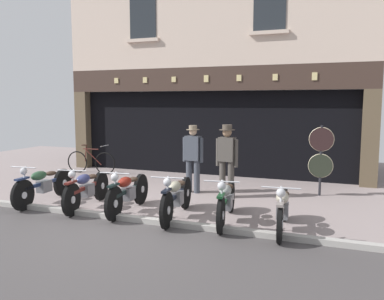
{
  "coord_description": "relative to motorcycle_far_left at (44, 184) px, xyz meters",
  "views": [
    {
      "loc": [
        3.98,
        -6.49,
        2.27
      ],
      "look_at": [
        0.49,
        2.53,
        1.11
      ],
      "focal_mm": 37.75,
      "sensor_mm": 36.0,
      "label": 1
    }
  ],
  "objects": [
    {
      "name": "ground",
      "position": [
        2.34,
        -1.59,
        -0.47
      ],
      "size": [
        21.56,
        22.0,
        0.18
      ],
      "color": "gray"
    },
    {
      "name": "shop_facade",
      "position": [
        2.34,
        6.38,
        1.34
      ],
      "size": [
        9.86,
        4.42,
        6.63
      ],
      "color": "black",
      "rests_on": "ground"
    },
    {
      "name": "motorcycle_far_left",
      "position": [
        0.0,
        0.0,
        0.0
      ],
      "size": [
        0.62,
        2.06,
        0.93
      ],
      "rotation": [
        0.0,
        0.0,
        3.21
      ],
      "color": "black",
      "rests_on": "ground"
    },
    {
      "name": "motorcycle_left",
      "position": [
        1.15,
        0.01,
        0.0
      ],
      "size": [
        0.62,
        2.02,
        0.93
      ],
      "rotation": [
        0.0,
        0.0,
        3.3
      ],
      "color": "black",
      "rests_on": "ground"
    },
    {
      "name": "motorcycle_center_left",
      "position": [
        2.15,
        0.02,
        0.0
      ],
      "size": [
        0.62,
        2.0,
        0.94
      ],
      "rotation": [
        0.0,
        0.0,
        3.24
      ],
      "color": "black",
      "rests_on": "ground"
    },
    {
      "name": "motorcycle_center",
      "position": [
        3.26,
        -0.0,
        0.01
      ],
      "size": [
        0.62,
        2.1,
        0.94
      ],
      "rotation": [
        0.0,
        0.0,
        3.28
      ],
      "color": "black",
      "rests_on": "ground"
    },
    {
      "name": "motorcycle_center_right",
      "position": [
        4.24,
        0.08,
        -0.0
      ],
      "size": [
        0.62,
        2.07,
        0.92
      ],
      "rotation": [
        0.0,
        0.0,
        3.29
      ],
      "color": "black",
      "rests_on": "ground"
    },
    {
      "name": "motorcycle_right",
      "position": [
        5.31,
        -0.09,
        -0.01
      ],
      "size": [
        0.62,
        1.94,
        0.91
      ],
      "rotation": [
        0.0,
        0.0,
        3.23
      ],
      "color": "black",
      "rests_on": "ground"
    },
    {
      "name": "salesman_left",
      "position": [
        2.75,
        2.2,
        0.5
      ],
      "size": [
        0.56,
        0.33,
        1.69
      ],
      "rotation": [
        0.0,
        0.0,
        3.05
      ],
      "color": "#3D424C",
      "rests_on": "ground"
    },
    {
      "name": "shopkeeper_center",
      "position": [
        3.69,
        2.01,
        0.55
      ],
      "size": [
        0.56,
        0.37,
        1.74
      ],
      "rotation": [
        0.0,
        0.0,
        3.01
      ],
      "color": "#47423D",
      "rests_on": "ground"
    },
    {
      "name": "tyre_sign_pole",
      "position": [
        5.75,
        2.99,
        0.6
      ],
      "size": [
        0.59,
        0.06,
        1.71
      ],
      "color": "#232328",
      "rests_on": "ground"
    },
    {
      "name": "advert_board_near",
      "position": [
        0.62,
        4.79,
        1.23
      ],
      "size": [
        0.81,
        0.03,
        0.97
      ],
      "color": "beige"
    },
    {
      "name": "leaning_bicycle",
      "position": [
        -1.27,
        3.6,
        -0.05
      ],
      "size": [
        1.71,
        0.5,
        0.94
      ],
      "rotation": [
        0.0,
        0.0,
        -1.5
      ],
      "color": "black",
      "rests_on": "ground"
    }
  ]
}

